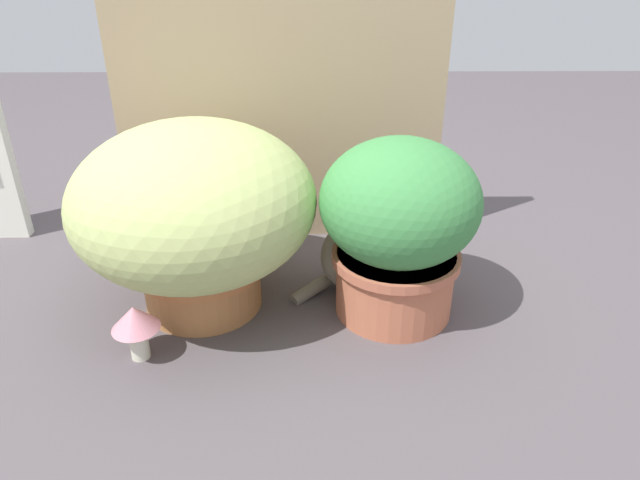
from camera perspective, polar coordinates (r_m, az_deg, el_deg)
name	(u,v)px	position (r m, az deg, el deg)	size (l,w,h in m)	color
ground_plane	(286,326)	(1.48, -3.41, -8.43)	(6.00, 6.00, 0.00)	#514A4E
cardboard_backdrop	(280,114)	(1.77, -4.00, 12.33)	(0.98, 0.03, 0.80)	tan
grass_planter	(195,210)	(1.46, -12.22, 2.95)	(0.60, 0.60, 0.49)	#AD6F3E
leafy_planter	(398,224)	(1.42, 7.73, 1.57)	(0.39, 0.39, 0.46)	#BB6748
cat	(367,244)	(1.60, 4.64, -0.41)	(0.37, 0.29, 0.32)	slate
mushroom_ornament_pink	(135,322)	(1.39, -17.76, -7.72)	(0.11, 0.11, 0.14)	silver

